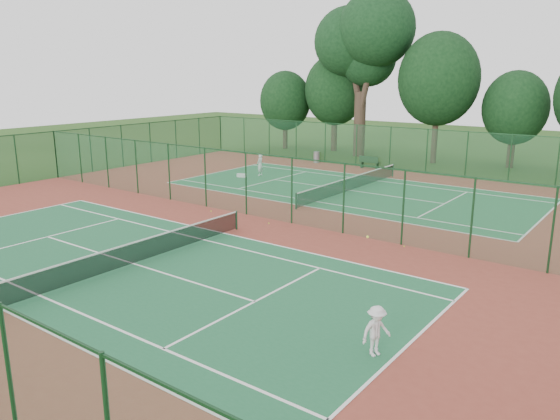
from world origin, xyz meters
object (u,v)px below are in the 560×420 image
object	(u,v)px
trash_bin	(317,157)
big_tree	(365,40)
player_near	(376,331)
player_far	(260,165)
bench	(369,162)
kit_bag	(242,175)

from	to	relation	value
trash_bin	big_tree	bearing A→B (deg)	80.17
player_near	big_tree	size ratio (longest dim) A/B	0.10
player_far	bench	distance (m)	9.40
player_near	big_tree	world-z (taller)	big_tree
big_tree	bench	bearing A→B (deg)	-55.98
kit_bag	trash_bin	bearing A→B (deg)	63.87
player_near	kit_bag	xyz separation A→B (m)	(-20.36, 18.15, -0.60)
trash_bin	bench	size ratio (longest dim) A/B	0.56
trash_bin	bench	xyz separation A→B (m)	(5.11, 0.04, 0.05)
player_far	bench	world-z (taller)	player_far
bench	kit_bag	xyz separation A→B (m)	(-5.87, -9.21, -0.40)
bench	big_tree	world-z (taller)	big_tree
player_far	bench	bearing A→B (deg)	138.51
trash_bin	bench	distance (m)	5.11
player_near	player_far	world-z (taller)	player_far
player_far	trash_bin	xyz separation A→B (m)	(0.11, 7.76, -0.37)
player_near	trash_bin	size ratio (longest dim) A/B	1.53
big_tree	player_far	bearing A→B (deg)	-94.80
player_far	kit_bag	world-z (taller)	player_far
bench	player_near	bearing A→B (deg)	-65.41
trash_bin	kit_bag	size ratio (longest dim) A/B	1.32
kit_bag	player_near	bearing A→B (deg)	-63.10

